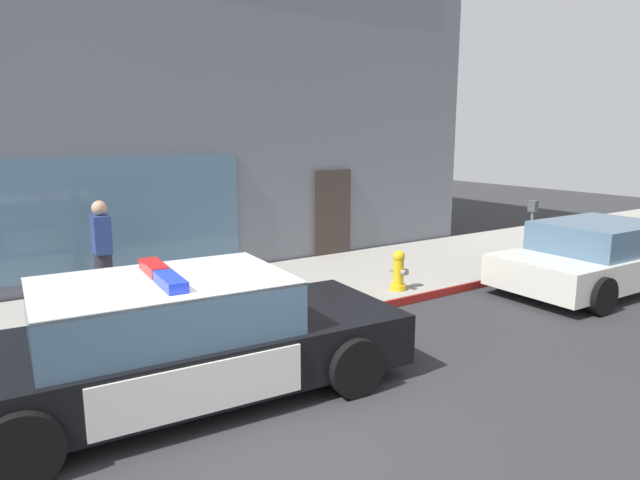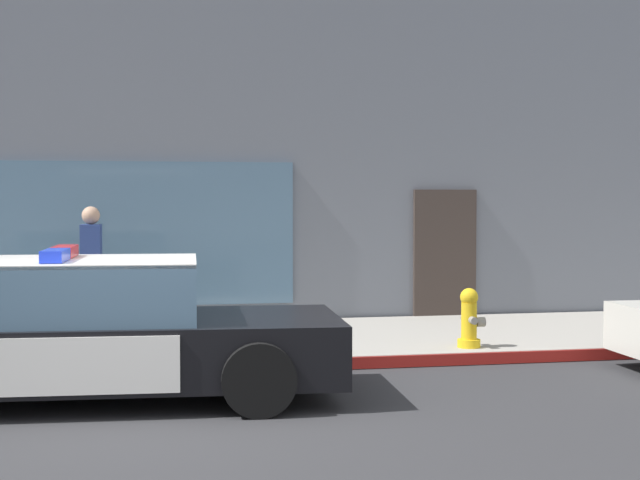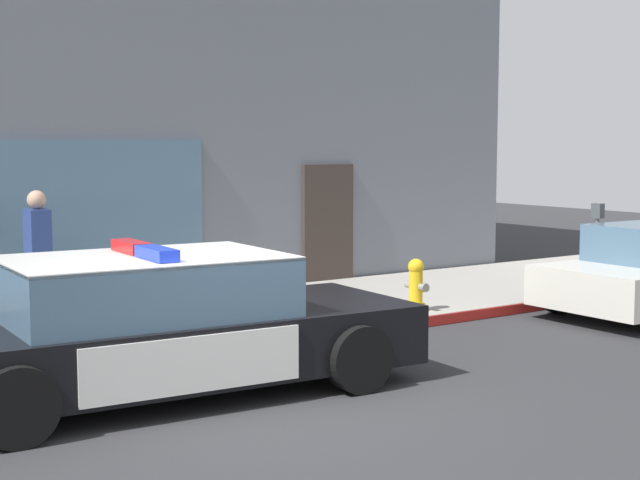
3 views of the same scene
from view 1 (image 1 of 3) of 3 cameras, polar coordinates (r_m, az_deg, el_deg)
ground at (r=6.08m, az=-5.01°, el=-17.76°), size 48.00×48.00×0.00m
sidewalk at (r=9.36m, az=-16.64°, el=-7.20°), size 48.00×3.51×0.15m
curb_red_paint at (r=7.77m, az=-12.64°, el=-10.76°), size 28.80×0.04×0.14m
police_cruiser at (r=6.39m, az=-14.38°, el=-9.88°), size 5.13×2.38×1.49m
fire_hydrant at (r=9.99m, az=8.10°, el=-3.15°), size 0.34×0.39×0.73m
car_down_street at (r=11.67m, az=26.72°, el=-1.52°), size 4.27×2.16×1.29m
pedestrian_on_sidewalk at (r=9.66m, az=-21.48°, el=-1.18°), size 0.28×0.41×1.71m
parking_meter at (r=12.84m, az=21.00°, el=1.99°), size 0.12×0.18×1.34m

